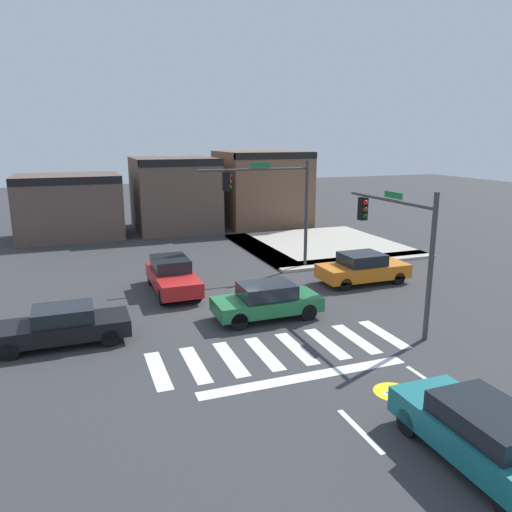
# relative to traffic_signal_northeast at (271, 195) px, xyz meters

# --- Properties ---
(ground_plane) EXTENTS (120.00, 120.00, 0.00)m
(ground_plane) POSITION_rel_traffic_signal_northeast_xyz_m (-3.58, -5.17, -4.11)
(ground_plane) COLOR #353538
(crosswalk_near) EXTENTS (8.78, 2.74, 0.01)m
(crosswalk_near) POSITION_rel_traffic_signal_northeast_xyz_m (-3.58, -9.67, -4.11)
(crosswalk_near) COLOR silver
(crosswalk_near) RESTS_ON ground_plane
(lane_markings) EXTENTS (6.80, 18.75, 0.01)m
(lane_markings) POSITION_rel_traffic_signal_northeast_xyz_m (-2.43, -16.60, -4.11)
(lane_markings) COLOR white
(lane_markings) RESTS_ON ground_plane
(bike_detector_marking) EXTENTS (1.13, 1.13, 0.01)m
(bike_detector_marking) POSITION_rel_traffic_signal_northeast_xyz_m (-1.66, -13.36, -4.11)
(bike_detector_marking) COLOR yellow
(bike_detector_marking) RESTS_ON ground_plane
(curb_corner_northeast) EXTENTS (10.00, 10.60, 0.15)m
(curb_corner_northeast) POSITION_rel_traffic_signal_northeast_xyz_m (4.91, 4.24, -4.04)
(curb_corner_northeast) COLOR #B2AA9E
(curb_corner_northeast) RESTS_ON ground_plane
(storefront_row) EXTENTS (21.82, 6.80, 5.93)m
(storefront_row) POSITION_rel_traffic_signal_northeast_xyz_m (-1.33, 13.98, -1.38)
(storefront_row) COLOR brown
(storefront_row) RESTS_ON ground_plane
(traffic_signal_northeast) EXTENTS (6.04, 0.32, 5.87)m
(traffic_signal_northeast) POSITION_rel_traffic_signal_northeast_xyz_m (0.00, 0.00, 0.00)
(traffic_signal_northeast) COLOR #383A3D
(traffic_signal_northeast) RESTS_ON ground_plane
(traffic_signal_southeast) EXTENTS (0.32, 5.39, 5.28)m
(traffic_signal_southeast) POSITION_rel_traffic_signal_northeast_xyz_m (1.66, -8.54, -0.52)
(traffic_signal_southeast) COLOR #383A3D
(traffic_signal_southeast) RESTS_ON ground_plane
(car_teal) EXTENTS (1.82, 4.47, 1.43)m
(car_teal) POSITION_rel_traffic_signal_northeast_xyz_m (-1.78, -16.75, -3.37)
(car_teal) COLOR #196B70
(car_teal) RESTS_ON ground_plane
(car_red) EXTENTS (1.81, 4.71, 1.55)m
(car_red) POSITION_rel_traffic_signal_northeast_xyz_m (-5.70, -1.82, -3.33)
(car_red) COLOR red
(car_red) RESTS_ON ground_plane
(car_black) EXTENTS (4.62, 1.71, 1.36)m
(car_black) POSITION_rel_traffic_signal_northeast_xyz_m (-10.50, -6.51, -3.43)
(car_black) COLOR black
(car_black) RESTS_ON ground_plane
(car_orange) EXTENTS (4.41, 1.94, 1.50)m
(car_orange) POSITION_rel_traffic_signal_northeast_xyz_m (3.41, -3.70, -3.37)
(car_orange) COLOR orange
(car_orange) RESTS_ON ground_plane
(car_green) EXTENTS (4.24, 1.81, 1.43)m
(car_green) POSITION_rel_traffic_signal_northeast_xyz_m (-2.86, -6.61, -3.38)
(car_green) COLOR #1E6638
(car_green) RESTS_ON ground_plane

